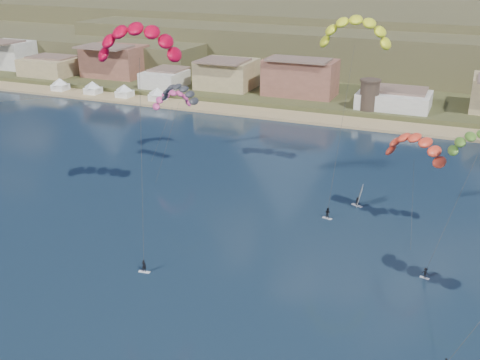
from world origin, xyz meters
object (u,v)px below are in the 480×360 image
object	(u,v)px
kitesurfer_red	(138,36)
watchtower	(369,94)
windsurfer	(358,200)
kitesurfer_green	(480,141)
kitesurfer_yellow	(356,27)

from	to	relation	value
kitesurfer_red	watchtower	bearing A→B (deg)	74.36
watchtower	windsurfer	world-z (taller)	watchtower
kitesurfer_red	kitesurfer_green	bearing A→B (deg)	10.15
kitesurfer_red	kitesurfer_yellow	world-z (taller)	kitesurfer_red
watchtower	windsurfer	xyz separation A→B (m)	(9.94, -62.23, -5.14)
kitesurfer_yellow	kitesurfer_green	xyz separation A→B (m)	(22.38, -16.39, -13.23)
kitesurfer_yellow	windsurfer	distance (m)	30.45
windsurfer	watchtower	bearing A→B (deg)	99.08
kitesurfer_red	kitesurfer_yellow	size ratio (longest dim) A/B	1.04
kitesurfer_red	kitesurfer_yellow	distance (m)	38.16
kitesurfer_green	windsurfer	xyz separation A→B (m)	(-18.26, 9.33, -16.11)
watchtower	kitesurfer_red	distance (m)	87.22
kitesurfer_red	kitesurfer_green	xyz separation A→B (m)	(50.78, 9.09, -13.38)
windsurfer	kitesurfer_red	bearing A→B (deg)	-150.47
kitesurfer_yellow	kitesurfer_green	size ratio (longest dim) A/B	1.64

